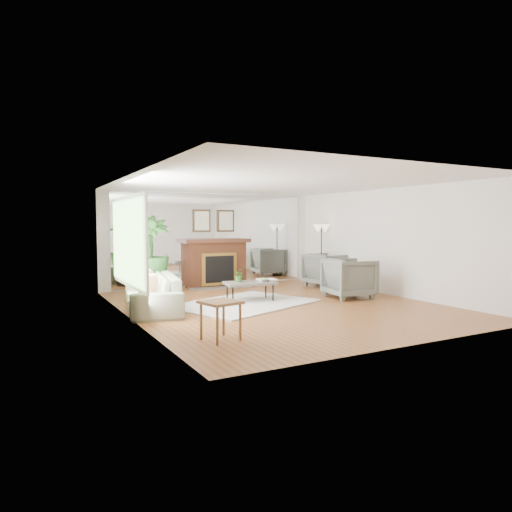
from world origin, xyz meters
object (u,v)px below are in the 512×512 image
side_table (221,307)px  floor_lamp (321,233)px  coffee_table (250,284)px  armchair_front (349,278)px  fireplace (217,262)px  sofa (152,293)px  armchair_back (326,270)px  potted_ficus (149,254)px

side_table → floor_lamp: bearing=41.0°
coffee_table → armchair_front: (2.22, -0.60, 0.06)m
fireplace → sofa: 3.52m
fireplace → coffee_table: fireplace is taller
floor_lamp → fireplace: bearing=159.7°
sofa → floor_lamp: bearing=116.7°
armchair_back → armchair_front: bearing=150.9°
coffee_table → potted_ficus: size_ratio=0.62×
coffee_table → side_table: bearing=-124.8°
fireplace → floor_lamp: 2.98m
armchair_front → potted_ficus: bearing=69.1°
sofa → armchair_front: size_ratio=2.37×
armchair_back → floor_lamp: floor_lamp is taller
armchair_back → potted_ficus: potted_ficus is taller
armchair_front → side_table: size_ratio=1.65×
sofa → potted_ficus: bearing=176.7°
fireplace → side_table: 5.70m
sofa → armchair_front: armchair_front is taller
armchair_back → armchair_front: (-0.71, -1.81, 0.00)m
sofa → potted_ficus: 1.72m
sofa → armchair_back: size_ratio=2.39×
side_table → potted_ficus: 4.33m
fireplace → armchair_front: (1.89, -3.16, -0.21)m
side_table → potted_ficus: potted_ficus is taller
armchair_back → coffee_table: bearing=104.8°
armchair_front → floor_lamp: size_ratio=0.59×
floor_lamp → sofa: bearing=-163.6°
sofa → side_table: 2.76m
coffee_table → floor_lamp: floor_lamp is taller
floor_lamp → coffee_table: bearing=-152.7°
side_table → sofa: bearing=95.0°
coffee_table → potted_ficus: bearing=137.5°
coffee_table → armchair_back: (2.93, 1.21, 0.05)m
sofa → fireplace: bearing=146.1°
potted_ficus → side_table: bearing=-91.8°
sofa → floor_lamp: floor_lamp is taller
fireplace → armchair_front: size_ratio=2.09×
coffee_table → side_table: side_table is taller
sofa → floor_lamp: 5.47m
fireplace → side_table: bearing=-112.7°
side_table → armchair_back: bearing=39.1°
fireplace → armchair_front: fireplace is taller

